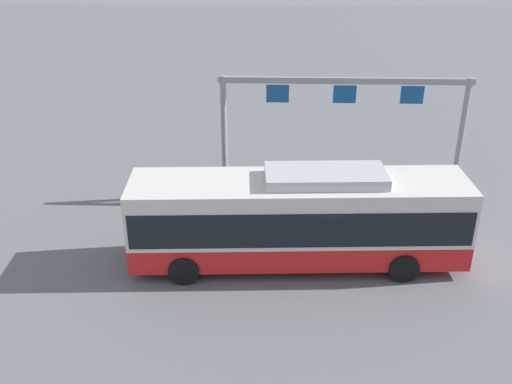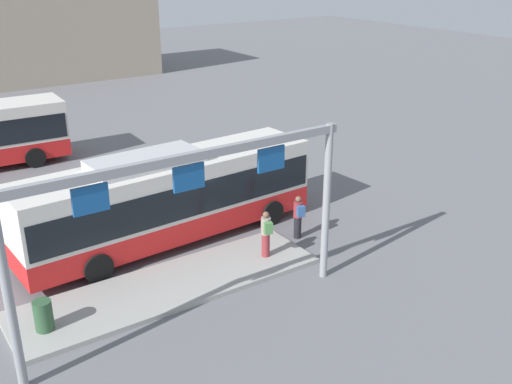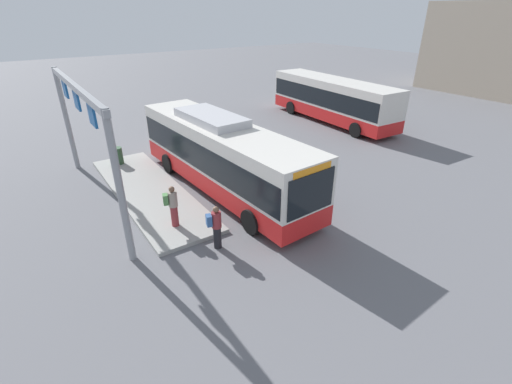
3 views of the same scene
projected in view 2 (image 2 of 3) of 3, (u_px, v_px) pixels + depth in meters
name	position (u px, v px, depth m)	size (l,w,h in m)	color
ground_plane	(172.00, 240.00, 22.29)	(120.00, 120.00, 0.00)	slate
platform_curb	(170.00, 286.00, 19.05)	(10.00, 2.80, 0.16)	#9E9E99
bus_main	(169.00, 195.00, 21.61)	(11.35, 3.16, 3.46)	red
person_boarding	(298.00, 216.00, 22.10)	(0.44, 0.58, 1.67)	black
person_waiting_near	(266.00, 233.00, 20.41)	(0.44, 0.59, 1.67)	maroon
platform_sign_gantry	(190.00, 202.00, 15.87)	(10.03, 0.24, 5.20)	gray
trash_bin	(43.00, 315.00, 16.57)	(0.52, 0.52, 0.90)	#2D5133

